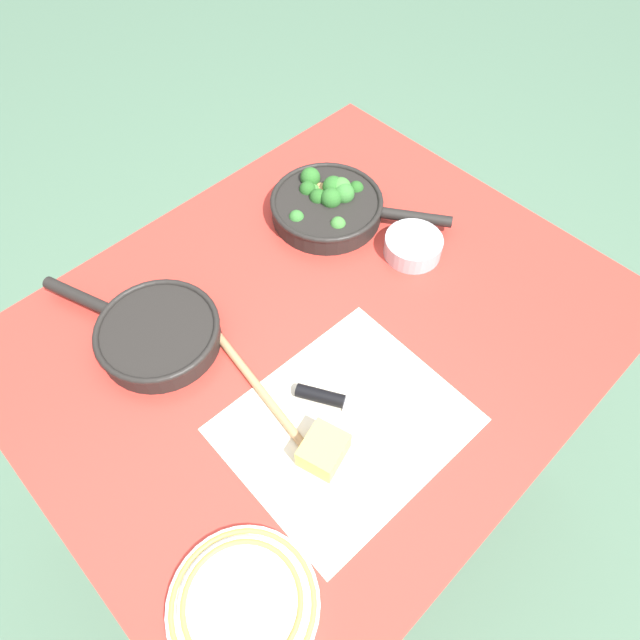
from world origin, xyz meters
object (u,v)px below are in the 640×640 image
Objects in this scene: skillet_broccoli at (329,204)px; wooden_spoon at (232,353)px; skillet_eggs at (157,333)px; cheese_block at (323,450)px; grater_knife at (341,402)px; prep_bowl_steel at (414,247)px; dinner_plate_stack at (243,604)px.

skillet_broccoli is 0.41m from wooden_spoon.
cheese_block is at bearing 170.15° from skillet_eggs.
cheese_block reaches higher than wooden_spoon.
prep_bowl_steel is (-0.35, -0.14, 0.01)m from grater_knife.
skillet_broccoli is 0.56m from cheese_block.
prep_bowl_steel reaches higher than dinner_plate_stack.
cheese_block is (0.01, 0.25, 0.02)m from wooden_spoon.
dinner_plate_stack is at bearing 150.34° from wooden_spoon.
wooden_spoon is 4.64× the size of cheese_block.
cheese_block is at bearing -80.20° from skillet_broccoli.
skillet_broccoli reaches higher than skillet_eggs.
grater_knife is at bearing -76.64° from skillet_broccoli.
grater_knife is at bearing -153.54° from wooden_spoon.
cheese_block is 0.41× the size of dinner_plate_stack.
grater_knife is 1.78× the size of prep_bowl_steel.
grater_knife is 0.38m from prep_bowl_steel.
wooden_spoon is 0.22m from grater_knife.
prep_bowl_steel is (-0.44, -0.18, -0.00)m from cheese_block.
skillet_eggs is 1.69× the size of dinner_plate_stack.
dinner_plate_stack is at bearing 21.46° from prep_bowl_steel.
wooden_spoon is 0.25m from cheese_block.
dinner_plate_stack is (0.63, 0.47, -0.02)m from skillet_broccoli.
skillet_broccoli is 0.21m from prep_bowl_steel.
prep_bowl_steel reaches higher than grater_knife.
dinner_plate_stack is at bearing -98.57° from grater_knife.
skillet_broccoli is at bearing -77.77° from prep_bowl_steel.
skillet_broccoli is 3.96× the size of cheese_block.
dinner_plate_stack is (0.25, 0.33, 0.01)m from wooden_spoon.
cheese_block is (-0.06, 0.37, -0.00)m from skillet_eggs.
skillet_broccoli is 2.94× the size of prep_bowl_steel.
dinner_plate_stack reaches higher than wooden_spoon.
skillet_broccoli is 1.65× the size of grater_knife.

